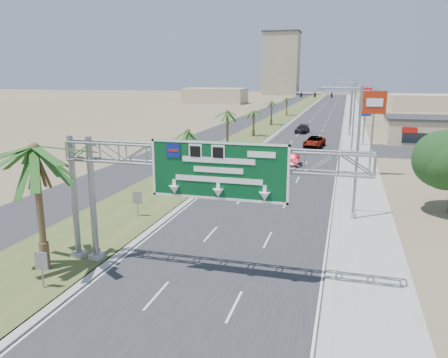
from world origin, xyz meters
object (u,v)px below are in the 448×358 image
object	(u,v)px
pole_sign_red_far	(367,95)
car_right_lane	(314,142)
car_left_lane	(216,184)
signal_mast	(339,109)
sign_gantry	(192,166)
car_mid_lane	(292,160)
car_far	(302,129)
pole_sign_red_near	(374,108)
store_building	(445,131)
pole_sign_blue	(365,108)
palm_near	(34,149)

from	to	relation	value
pole_sign_red_far	car_right_lane	bearing A→B (deg)	-104.65
car_left_lane	signal_mast	bearing A→B (deg)	82.47
sign_gantry	car_right_lane	bearing A→B (deg)	86.26
car_mid_lane	car_right_lane	world-z (taller)	car_right_lane
car_far	pole_sign_red_far	distance (m)	20.45
pole_sign_red_near	car_left_lane	bearing A→B (deg)	-143.08
store_building	car_far	world-z (taller)	store_building
car_right_lane	pole_sign_red_near	world-z (taller)	pole_sign_red_near
sign_gantry	pole_sign_blue	distance (m)	51.44
sign_gantry	car_far	distance (m)	63.96
car_mid_lane	pole_sign_red_far	size ratio (longest dim) A/B	0.57
pole_sign_red_near	signal_mast	bearing A→B (deg)	96.95
palm_near	pole_sign_blue	distance (m)	55.49
pole_sign_blue	car_mid_lane	bearing A→B (deg)	-114.58
car_far	sign_gantry	bearing A→B (deg)	-83.12
signal_mast	pole_sign_blue	world-z (taller)	signal_mast
sign_gantry	car_right_lane	xyz separation A→B (m)	(3.06, 46.89, -5.24)
palm_near	pole_sign_red_near	distance (m)	35.22
car_far	pole_sign_red_far	size ratio (longest dim) A/B	0.62
pole_sign_red_far	car_far	bearing A→B (deg)	-127.75
store_building	car_mid_lane	distance (m)	32.89
car_mid_lane	pole_sign_blue	size ratio (longest dim) A/B	0.62
car_mid_lane	pole_sign_red_far	bearing A→B (deg)	73.93
pole_sign_red_near	palm_near	bearing A→B (deg)	-121.72
signal_mast	sign_gantry	bearing A→B (deg)	-95.74
car_left_lane	palm_near	bearing A→B (deg)	-97.12
car_right_lane	signal_mast	bearing A→B (deg)	84.68
car_mid_lane	car_right_lane	bearing A→B (deg)	80.18
signal_mast	pole_sign_red_far	bearing A→B (deg)	72.91
car_left_lane	pole_sign_red_near	size ratio (longest dim) A/B	0.45
pole_sign_blue	pole_sign_red_far	world-z (taller)	pole_sign_red_far
pole_sign_red_near	pole_sign_red_far	size ratio (longest dim) A/B	1.10
palm_near	car_far	world-z (taller)	palm_near
signal_mast	pole_sign_red_far	world-z (taller)	pole_sign_red_far
palm_near	pole_sign_blue	world-z (taller)	palm_near
car_left_lane	pole_sign_red_far	distance (m)	64.10
store_building	car_mid_lane	size ratio (longest dim) A/B	3.73
car_left_lane	pole_sign_red_far	world-z (taller)	pole_sign_red_far
car_mid_lane	signal_mast	bearing A→B (deg)	77.03
car_mid_lane	car_far	bearing A→B (deg)	89.21
palm_near	car_mid_lane	size ratio (longest dim) A/B	1.73
palm_near	signal_mast	size ratio (longest dim) A/B	0.81
store_building	pole_sign_red_far	size ratio (longest dim) A/B	2.12
pole_sign_blue	store_building	bearing A→B (deg)	24.07
car_left_lane	pole_sign_red_far	bearing A→B (deg)	81.26
car_left_lane	pole_sign_blue	size ratio (longest dim) A/B	0.53
signal_mast	pole_sign_red_near	world-z (taller)	pole_sign_red_near
car_right_lane	pole_sign_red_far	bearing A→B (deg)	81.85
car_right_lane	pole_sign_red_near	distance (m)	21.28
signal_mast	car_mid_lane	size ratio (longest dim) A/B	2.13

